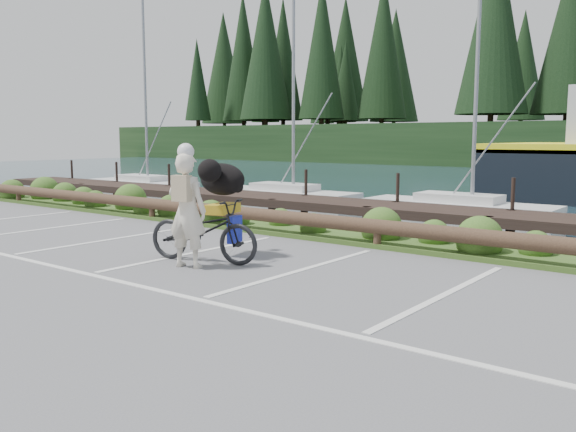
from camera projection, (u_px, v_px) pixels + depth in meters
name	position (u px, v px, depth m)	size (l,w,h in m)	color
ground	(218.00, 294.00, 8.79)	(72.00, 72.00, 0.00)	#58585A
vegetation_strip	(393.00, 241.00, 12.93)	(34.00, 1.60, 0.10)	#3D5B21
log_rail	(377.00, 249.00, 12.39)	(32.00, 0.30, 0.60)	#443021
bicycle	(203.00, 230.00, 11.00)	(0.77, 2.20, 1.15)	black
cyclist	(187.00, 211.00, 10.49)	(0.73, 0.48, 1.99)	beige
dog	(222.00, 179.00, 11.53)	(1.05, 0.52, 0.61)	black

